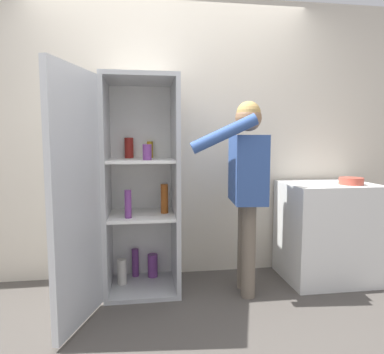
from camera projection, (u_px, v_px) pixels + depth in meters
name	position (u px, v px, depth m)	size (l,w,h in m)	color
ground_plane	(185.00, 325.00, 2.34)	(12.00, 12.00, 0.00)	#4C4742
wall_back	(172.00, 139.00, 3.17)	(7.00, 0.06, 2.55)	beige
refrigerator	(129.00, 189.00, 2.75)	(0.84, 1.14, 1.77)	#B7BABC
person	(246.00, 174.00, 2.76)	(0.65, 0.58, 1.57)	#726656
counter	(327.00, 231.00, 3.10)	(0.78, 0.61, 0.88)	white
bowl	(351.00, 181.00, 2.96)	(0.20, 0.20, 0.06)	#B24738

